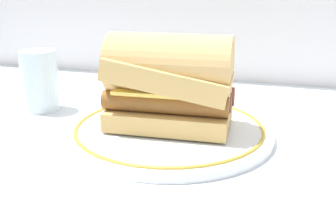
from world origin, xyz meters
TOP-DOWN VIEW (x-y plane):
  - ground_plane at (0.00, 0.00)m, footprint 1.50×1.50m
  - plate at (-0.00, 0.02)m, footprint 0.30×0.30m
  - sausage_sandwich at (-0.00, 0.02)m, footprint 0.18×0.11m
  - drinking_glass at (-0.24, 0.07)m, footprint 0.06×0.06m

SIDE VIEW (x-z plane):
  - ground_plane at x=0.00m, z-range 0.00..0.00m
  - plate at x=0.00m, z-range 0.00..0.02m
  - drinking_glass at x=-0.24m, z-range -0.01..0.10m
  - sausage_sandwich at x=0.00m, z-range 0.01..0.15m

